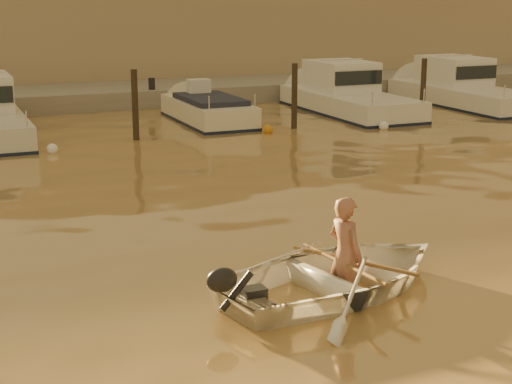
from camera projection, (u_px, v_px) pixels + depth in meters
name	position (u px, v px, depth m)	size (l,w,h in m)	color
ground_plane	(419.00, 317.00, 10.16)	(160.00, 160.00, 0.00)	olive
dinghy	(339.00, 274.00, 10.94)	(2.65, 3.71, 0.77)	white
person	(345.00, 255.00, 10.93)	(0.61, 0.40, 1.67)	#9B604D
outboard_motor	(253.00, 297.00, 10.08)	(0.90, 0.40, 0.70)	black
oar_port	(353.00, 260.00, 11.05)	(0.06, 0.06, 2.10)	brown
oar_starboard	(342.00, 263.00, 10.93)	(0.06, 0.06, 2.10)	brown
moored_boat_3	(208.00, 115.00, 25.43)	(1.83, 5.37, 0.95)	beige
moored_boat_4	(349.00, 95.00, 27.30)	(2.36, 7.24, 1.75)	silver
moored_boat_5	(464.00, 88.00, 29.14)	(2.29, 7.67, 1.75)	silver
piling_2	(135.00, 108.00, 22.19)	(0.18, 0.18, 2.20)	#2D2319
piling_3	(294.00, 99.00, 24.07)	(0.18, 0.18, 2.20)	#2D2319
piling_4	(423.00, 92.00, 25.84)	(0.18, 0.18, 2.20)	#2D2319
fender_c	(52.00, 149.00, 20.55)	(0.30, 0.30, 0.30)	white
fender_d	(268.00, 130.00, 23.48)	(0.30, 0.30, 0.30)	#C67417
fender_e	(384.00, 126.00, 24.12)	(0.30, 0.30, 0.30)	white
quay	(90.00, 101.00, 29.32)	(52.00, 4.00, 1.00)	gray
waterfront_building	(62.00, 33.00, 33.68)	(46.00, 7.00, 4.80)	#9E8466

